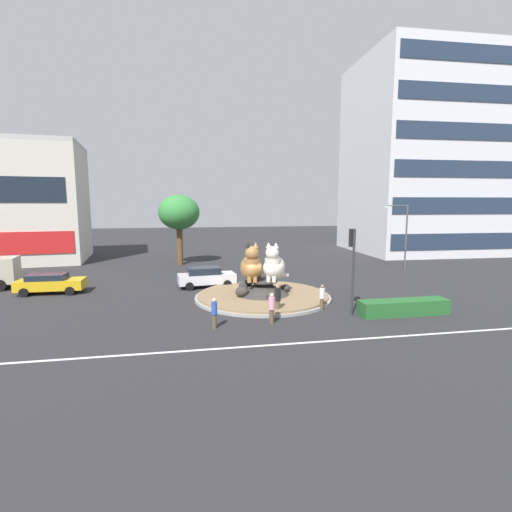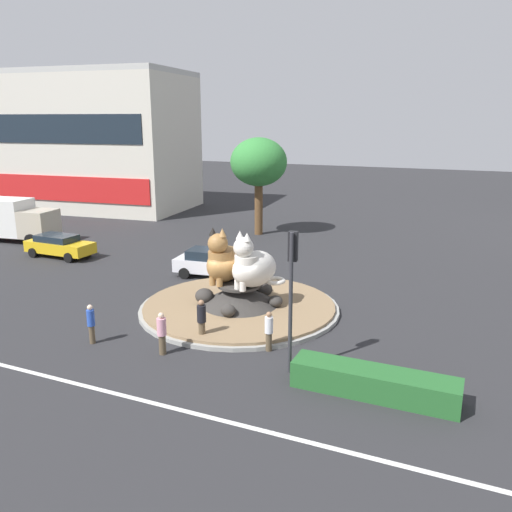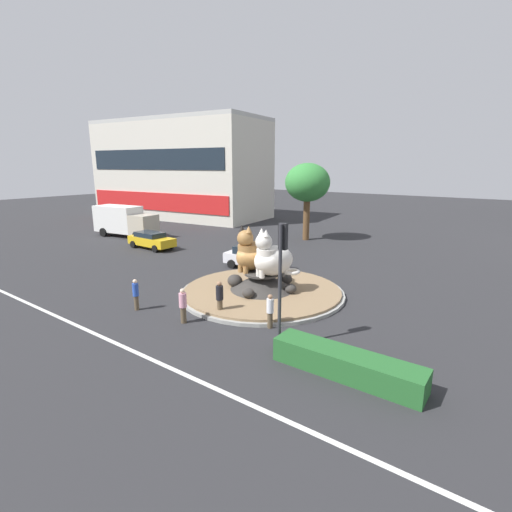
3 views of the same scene
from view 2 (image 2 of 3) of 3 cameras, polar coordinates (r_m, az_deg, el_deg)
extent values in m
plane|color=#28282B|center=(25.21, -1.82, -5.88)|extent=(160.00, 160.00, 0.00)
cube|color=silver|center=(18.39, -14.10, -14.57)|extent=(112.00, 0.20, 0.01)
cylinder|color=gray|center=(25.17, -1.83, -5.68)|extent=(9.51, 9.51, 0.18)
cylinder|color=#846B4C|center=(25.12, -1.83, -5.36)|extent=(9.13, 9.13, 0.12)
cone|color=#33302D|center=(24.93, -1.84, -4.15)|extent=(3.71, 3.71, 1.00)
cylinder|color=#33302D|center=(24.80, -1.85, -3.19)|extent=(2.04, 2.04, 0.12)
ellipsoid|color=#33302D|center=(24.64, 2.13, -4.94)|extent=(0.68, 0.68, 0.54)
ellipsoid|color=#33302D|center=(26.03, 0.81, -3.63)|extent=(0.91, 0.81, 0.73)
ellipsoid|color=#33302D|center=(26.34, -2.91, -3.36)|extent=(0.99, 0.70, 0.79)
ellipsoid|color=#33302D|center=(25.17, -5.63, -4.35)|extent=(0.91, 0.85, 0.73)
ellipsoid|color=#33302D|center=(23.47, -3.06, -5.95)|extent=(0.70, 0.61, 0.56)
ellipsoid|color=#9E703D|center=(25.03, -3.36, -0.84)|extent=(1.66, 2.46, 1.71)
cylinder|color=#9E703D|center=(24.59, -3.94, -0.67)|extent=(1.19, 1.19, 1.07)
sphere|color=#9E703D|center=(24.22, -4.19, 1.37)|extent=(0.94, 0.94, 0.94)
torus|color=#9E703D|center=(25.83, -1.51, -1.91)|extent=(1.02, 1.02, 0.21)
cone|color=#9E703D|center=(23.96, -3.68, 2.57)|extent=(0.41, 0.41, 0.39)
cone|color=black|center=(24.23, -4.73, 2.69)|extent=(0.41, 0.41, 0.39)
cylinder|color=#9E703D|center=(24.41, -3.98, -2.83)|extent=(0.30, 0.30, 0.43)
cylinder|color=#9E703D|center=(24.61, -4.76, -2.70)|extent=(0.30, 0.30, 0.43)
ellipsoid|color=silver|center=(24.17, -0.17, -1.41)|extent=(2.37, 2.75, 1.69)
cylinder|color=silver|center=(23.84, -1.04, -1.17)|extent=(1.48, 1.48, 1.06)
sphere|color=silver|center=(23.50, -1.37, 0.93)|extent=(0.93, 0.93, 0.93)
torus|color=silver|center=(24.69, 2.10, -2.72)|extent=(1.38, 1.38, 0.21)
cone|color=silver|center=(23.18, -0.99, 2.11)|extent=(0.51, 0.51, 0.38)
cone|color=silver|center=(23.58, -1.76, 2.32)|extent=(0.51, 0.51, 0.38)
cylinder|color=silver|center=(23.71, -1.46, -3.34)|extent=(0.30, 0.30, 0.42)
cylinder|color=silver|center=(24.00, -2.03, -3.12)|extent=(0.30, 0.30, 0.42)
cylinder|color=#2D2D33|center=(18.39, 3.79, -5.31)|extent=(0.14, 0.14, 5.15)
cube|color=black|center=(18.00, 4.06, 1.07)|extent=(0.35, 0.28, 1.05)
sphere|color=#360606|center=(18.00, 4.13, 2.10)|extent=(0.18, 0.18, 0.18)
sphere|color=orange|center=(18.07, 4.11, 1.12)|extent=(0.18, 0.18, 0.18)
sphere|color=black|center=(18.15, 4.10, 0.16)|extent=(0.18, 0.18, 0.18)
cube|color=beige|center=(57.88, -19.47, 11.50)|extent=(25.33, 13.24, 12.89)
cube|color=red|center=(53.96, -22.52, 6.92)|extent=(23.22, 2.66, 2.32)
cube|color=#19232D|center=(53.61, -23.08, 12.65)|extent=(22.25, 2.52, 2.58)
cube|color=#B2B2AD|center=(57.98, -20.05, 18.10)|extent=(25.33, 13.24, 0.50)
cube|color=#235B28|center=(18.13, 12.74, -13.31)|extent=(5.46, 1.20, 0.90)
cylinder|color=brown|center=(41.17, 0.29, 5.07)|extent=(0.63, 0.63, 3.93)
ellipsoid|color=#337F38|center=(40.71, 0.29, 10.22)|extent=(4.36, 4.36, 3.70)
cylinder|color=brown|center=(22.48, -17.43, -8.15)|extent=(0.23, 0.23, 0.77)
cylinder|color=#284CB2|center=(22.22, -17.58, -6.44)|extent=(0.31, 0.31, 0.67)
sphere|color=beige|center=(22.07, -17.66, -5.36)|extent=(0.22, 0.22, 0.22)
cylinder|color=brown|center=(21.82, -5.91, -8.15)|extent=(0.28, 0.28, 0.82)
cylinder|color=black|center=(21.54, -5.97, -6.27)|extent=(0.37, 0.37, 0.71)
sphere|color=#936B4C|center=(21.37, -6.00, -5.09)|extent=(0.24, 0.24, 0.24)
cylinder|color=brown|center=(20.85, -10.17, -9.48)|extent=(0.27, 0.27, 0.79)
cylinder|color=pink|center=(20.56, -10.26, -7.59)|extent=(0.36, 0.36, 0.69)
sphere|color=beige|center=(20.39, -10.32, -6.40)|extent=(0.23, 0.23, 0.23)
cylinder|color=brown|center=(20.83, 1.40, -9.32)|extent=(0.25, 0.25, 0.76)
cylinder|color=silver|center=(20.56, 1.42, -7.52)|extent=(0.33, 0.33, 0.66)
sphere|color=#936B4C|center=(20.40, 1.42, -6.38)|extent=(0.22, 0.22, 0.22)
cube|color=gold|center=(36.87, -20.57, 0.94)|extent=(4.66, 1.83, 0.72)
cube|color=#19232D|center=(36.91, -20.91, 1.84)|extent=(2.62, 1.60, 0.43)
cylinder|color=black|center=(36.53, -17.84, 0.47)|extent=(0.64, 0.23, 0.64)
cylinder|color=black|center=(35.29, -19.75, -0.18)|extent=(0.64, 0.23, 0.64)
cylinder|color=black|center=(38.63, -21.23, 0.92)|extent=(0.64, 0.23, 0.64)
cylinder|color=black|center=(37.45, -23.14, 0.32)|extent=(0.64, 0.23, 0.64)
cube|color=silver|center=(30.25, -4.60, -1.00)|extent=(4.64, 2.25, 0.74)
cube|color=#19232D|center=(30.17, -5.02, 0.20)|extent=(2.66, 1.82, 0.53)
cylinder|color=black|center=(30.65, -1.41, -1.47)|extent=(0.66, 0.29, 0.64)
cylinder|color=black|center=(29.05, -2.53, -2.40)|extent=(0.66, 0.29, 0.64)
cylinder|color=black|center=(31.70, -6.47, -1.01)|extent=(0.66, 0.29, 0.64)
cylinder|color=black|center=(30.15, -7.82, -1.88)|extent=(0.66, 0.29, 0.64)
cube|color=#B7AD99|center=(41.50, -22.56, 3.28)|extent=(2.44, 2.58, 1.98)
cylinder|color=black|center=(42.53, -21.40, 2.28)|extent=(0.93, 0.42, 0.90)
cylinder|color=black|center=(40.76, -23.33, 1.59)|extent=(0.93, 0.42, 0.90)
cylinder|color=black|center=(45.51, -26.16, 2.54)|extent=(0.93, 0.42, 0.90)
camera|label=1|loc=(16.09, -79.75, -5.53)|focal=26.54mm
camera|label=3|loc=(4.74, 46.09, -8.31)|focal=26.60mm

